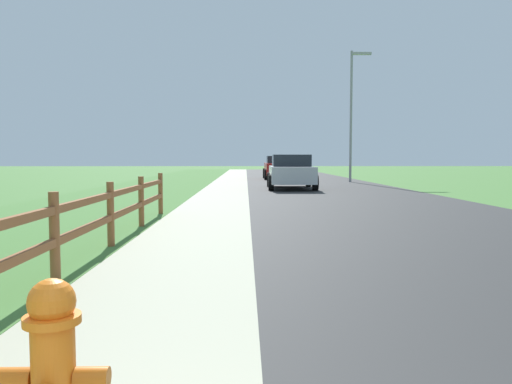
{
  "coord_description": "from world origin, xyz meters",
  "views": [
    {
      "loc": [
        -0.1,
        -0.17,
        1.37
      ],
      "look_at": [
        0.12,
        10.6,
        0.64
      ],
      "focal_mm": 35.11,
      "sensor_mm": 36.0,
      "label": 1
    }
  ],
  "objects": [
    {
      "name": "rail_fence",
      "position": [
        -2.18,
        6.4,
        0.59
      ],
      "size": [
        0.11,
        11.44,
        1.01
      ],
      "color": "brown",
      "rests_on": "ground"
    },
    {
      "name": "grass_verge",
      "position": [
        -4.5,
        27.0,
        0.01
      ],
      "size": [
        5.0,
        66.0,
        0.0
      ],
      "primitive_type": "cube",
      "color": "#487937",
      "rests_on": "ground"
    },
    {
      "name": "fire_hydrant",
      "position": [
        -0.89,
        1.83,
        0.46
      ],
      "size": [
        0.45,
        0.38,
        0.88
      ],
      "color": "orange",
      "rests_on": "ground"
    },
    {
      "name": "parked_suv_silver",
      "position": [
        1.94,
        22.22,
        0.76
      ],
      "size": [
        2.16,
        4.6,
        1.52
      ],
      "color": "#B7BABF",
      "rests_on": "ground"
    },
    {
      "name": "ground_plane",
      "position": [
        0.0,
        25.0,
        0.0
      ],
      "size": [
        120.0,
        120.0,
        0.0
      ],
      "primitive_type": "plane",
      "color": "#487937"
    },
    {
      "name": "street_lamp",
      "position": [
        5.98,
        28.26,
        4.32
      ],
      "size": [
        1.17,
        0.2,
        7.39
      ],
      "color": "gray",
      "rests_on": "ground"
    },
    {
      "name": "curb_concrete",
      "position": [
        -3.0,
        27.0,
        0.0
      ],
      "size": [
        6.0,
        66.0,
        0.01
      ],
      "primitive_type": "cube",
      "color": "#B0B095",
      "rests_on": "ground"
    },
    {
      "name": "parked_car_red",
      "position": [
        2.08,
        32.56,
        0.76
      ],
      "size": [
        2.0,
        4.47,
        1.5
      ],
      "color": "maroon",
      "rests_on": "ground"
    },
    {
      "name": "road_asphalt",
      "position": [
        3.5,
        27.0,
        0.0
      ],
      "size": [
        7.0,
        66.0,
        0.01
      ],
      "primitive_type": "cube",
      "color": "#313131",
      "rests_on": "ground"
    }
  ]
}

